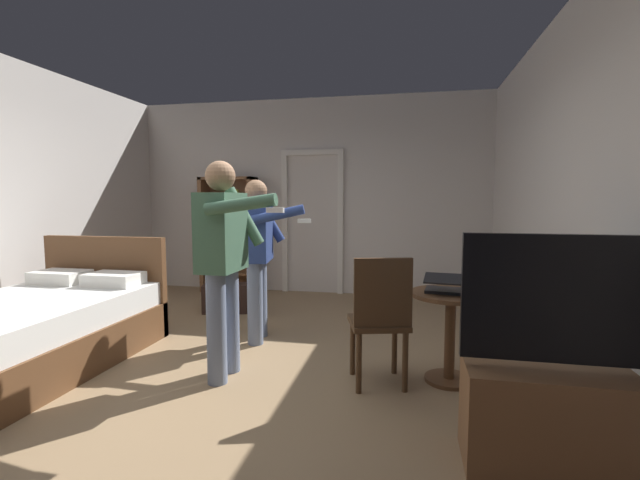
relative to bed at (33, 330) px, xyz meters
name	(u,v)px	position (x,y,z in m)	size (l,w,h in m)	color
ground_plane	(216,377)	(1.63, 0.07, -0.30)	(7.13, 7.13, 0.00)	#997A56
wall_back	(309,197)	(1.63, 3.37, 1.14)	(5.46, 0.12, 2.88)	silver
wall_right	(600,194)	(4.30, 0.07, 1.14)	(0.12, 6.73, 2.88)	silver
doorway_frame	(312,211)	(1.70, 3.29, 0.92)	(0.93, 0.08, 2.13)	white
bed	(33,330)	(0.00, 0.00, 0.00)	(1.38, 2.07, 1.02)	brown
bookshelf	(230,230)	(0.44, 3.15, 0.63)	(0.84, 0.32, 1.73)	brown
tv_flatscreen	(572,403)	(3.94, -0.67, 0.06)	(1.12, 0.40, 1.23)	brown
side_table	(450,322)	(3.43, 0.35, 0.17)	(0.61, 0.61, 0.70)	brown
laptop	(447,286)	(3.40, 0.31, 0.45)	(0.36, 0.37, 0.15)	black
bottle_on_table	(472,282)	(3.57, 0.27, 0.50)	(0.06, 0.06, 0.23)	#363422
wooden_chair	(380,316)	(2.91, 0.15, 0.24)	(0.51, 0.51, 0.99)	#4C331E
person_blue_shirt	(223,254)	(1.70, 0.09, 0.68)	(0.72, 0.58, 1.70)	slate
person_striped_shirt	(258,249)	(1.66, 1.01, 0.62)	(0.75, 0.62, 1.59)	slate
suitcase_dark	(227,298)	(0.90, 1.96, -0.13)	(0.58, 0.29, 0.35)	black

